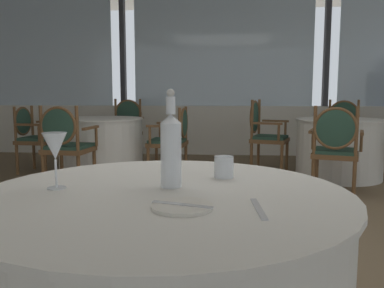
% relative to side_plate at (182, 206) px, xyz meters
% --- Properties ---
extents(ground_plane, '(14.74, 14.74, 0.00)m').
position_rel_side_plate_xyz_m(ground_plane, '(0.09, 1.64, -0.75)').
color(ground_plane, '#756047').
extents(window_wall_far, '(10.98, 0.14, 2.99)m').
position_rel_side_plate_xyz_m(window_wall_far, '(0.09, 5.90, 0.44)').
color(window_wall_far, silver).
rests_on(window_wall_far, ground_plane).
extents(side_plate, '(0.18, 0.18, 0.01)m').
position_rel_side_plate_xyz_m(side_plate, '(0.00, 0.00, 0.00)').
color(side_plate, silver).
rests_on(side_plate, foreground_table).
extents(butter_knife, '(0.18, 0.07, 0.00)m').
position_rel_side_plate_xyz_m(butter_knife, '(0.00, 0.00, 0.01)').
color(butter_knife, silver).
rests_on(butter_knife, foreground_table).
extents(dinner_fork, '(0.03, 0.20, 0.00)m').
position_rel_side_plate_xyz_m(dinner_fork, '(0.22, 0.00, -0.00)').
color(dinner_fork, silver).
rests_on(dinner_fork, foreground_table).
extents(water_bottle, '(0.07, 0.07, 0.34)m').
position_rel_side_plate_xyz_m(water_bottle, '(-0.07, 0.26, 0.13)').
color(water_bottle, white).
rests_on(water_bottle, foreground_table).
extents(wine_glass, '(0.08, 0.08, 0.19)m').
position_rel_side_plate_xyz_m(wine_glass, '(-0.46, 0.20, 0.14)').
color(wine_glass, white).
rests_on(wine_glass, foreground_table).
extents(water_tumbler, '(0.08, 0.08, 0.08)m').
position_rel_side_plate_xyz_m(water_tumbler, '(0.12, 0.43, 0.04)').
color(water_tumbler, white).
rests_on(water_tumbler, foreground_table).
extents(background_table_0, '(1.08, 1.08, 0.75)m').
position_rel_side_plate_xyz_m(background_table_0, '(1.58, 4.06, -0.38)').
color(background_table_0, silver).
rests_on(background_table_0, ground_plane).
extents(dining_chair_0_0, '(0.62, 0.58, 0.97)m').
position_rel_side_plate_xyz_m(dining_chair_0_0, '(1.88, 4.99, -0.19)').
color(dining_chair_0_0, brown).
rests_on(dining_chair_0_0, ground_plane).
extents(dining_chair_0_1, '(0.58, 0.62, 0.98)m').
position_rel_side_plate_xyz_m(dining_chair_0_1, '(0.65, 4.36, -0.18)').
color(dining_chair_0_1, brown).
rests_on(dining_chair_0_1, ground_plane).
extents(dining_chair_0_2, '(0.62, 0.58, 0.94)m').
position_rel_side_plate_xyz_m(dining_chair_0_2, '(1.28, 3.14, -0.21)').
color(dining_chair_0_2, brown).
rests_on(dining_chair_0_2, ground_plane).
extents(background_table_1, '(1.11, 1.11, 0.75)m').
position_rel_side_plate_xyz_m(background_table_1, '(-1.48, 4.01, -0.38)').
color(background_table_1, silver).
rests_on(background_table_1, ground_plane).
extents(dining_chair_1_0, '(0.57, 0.51, 0.94)m').
position_rel_side_plate_xyz_m(dining_chair_1_0, '(-1.57, 3.04, -0.19)').
color(dining_chair_1_0, brown).
rests_on(dining_chair_1_0, ground_plane).
extents(dining_chair_1_1, '(0.51, 0.57, 0.90)m').
position_rel_side_plate_xyz_m(dining_chair_1_1, '(-0.51, 3.92, -0.22)').
color(dining_chair_1_1, brown).
rests_on(dining_chair_1_1, ground_plane).
extents(dining_chair_1_2, '(0.57, 0.51, 0.98)m').
position_rel_side_plate_xyz_m(dining_chair_1_2, '(-1.39, 4.99, -0.18)').
color(dining_chair_1_2, brown).
rests_on(dining_chair_1_2, ground_plane).
extents(dining_chair_1_3, '(0.51, 0.57, 0.90)m').
position_rel_side_plate_xyz_m(dining_chair_1_3, '(-2.45, 4.10, -0.22)').
color(dining_chair_1_3, brown).
rests_on(dining_chair_1_3, ground_plane).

